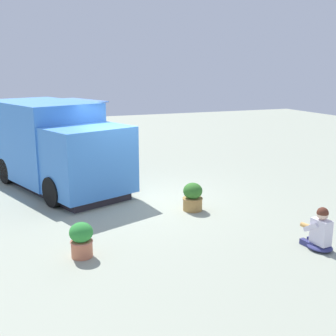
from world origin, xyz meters
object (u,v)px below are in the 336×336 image
at_px(food_truck, 54,147).
at_px(planter_flowering_near, 193,197).
at_px(planter_flowering_far, 81,239).
at_px(person_customer, 319,232).

relative_size(food_truck, planter_flowering_near, 7.95).
bearing_deg(food_truck, planter_flowering_far, 87.90).
bearing_deg(planter_flowering_near, food_truck, -51.07).
xyz_separation_m(food_truck, planter_flowering_far, (0.19, 5.14, -0.83)).
relative_size(planter_flowering_near, planter_flowering_far, 1.04).
bearing_deg(person_customer, planter_flowering_far, -17.40).
xyz_separation_m(person_customer, planter_flowering_near, (1.30, -2.98, 0.00)).
bearing_deg(food_truck, person_customer, 122.51).
xyz_separation_m(food_truck, planter_flowering_near, (-2.84, 3.51, -0.83)).
distance_m(food_truck, person_customer, 7.75).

